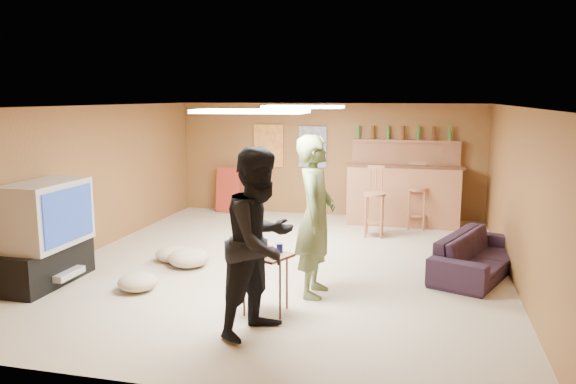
% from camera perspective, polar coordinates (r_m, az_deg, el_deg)
% --- Properties ---
extents(ground, '(7.00, 7.00, 0.00)m').
position_cam_1_polar(ground, '(7.94, -0.35, -7.37)').
color(ground, tan).
rests_on(ground, ground).
extents(ceiling, '(6.00, 7.00, 0.02)m').
position_cam_1_polar(ceiling, '(7.59, -0.36, 8.71)').
color(ceiling, silver).
rests_on(ceiling, ground).
extents(wall_back, '(6.00, 0.02, 2.20)m').
position_cam_1_polar(wall_back, '(11.09, 4.06, 3.30)').
color(wall_back, brown).
rests_on(wall_back, ground).
extents(wall_front, '(6.00, 0.02, 2.20)m').
position_cam_1_polar(wall_front, '(4.46, -11.46, -6.52)').
color(wall_front, brown).
rests_on(wall_front, ground).
extents(wall_left, '(0.02, 7.00, 2.20)m').
position_cam_1_polar(wall_left, '(8.90, -19.43, 1.20)').
color(wall_left, brown).
rests_on(wall_left, ground).
extents(wall_right, '(0.02, 7.00, 2.20)m').
position_cam_1_polar(wall_right, '(7.55, 22.30, -0.41)').
color(wall_right, brown).
rests_on(wall_right, ground).
extents(tv_stand, '(0.55, 1.30, 0.50)m').
position_cam_1_polar(tv_stand, '(7.72, -23.41, -6.76)').
color(tv_stand, black).
rests_on(tv_stand, ground).
extents(dvd_box, '(0.35, 0.50, 0.08)m').
position_cam_1_polar(dvd_box, '(7.62, -22.03, -7.66)').
color(dvd_box, '#B2B2B7').
rests_on(dvd_box, tv_stand).
extents(tv_body, '(0.60, 1.10, 0.80)m').
position_cam_1_polar(tv_body, '(7.53, -23.32, -2.06)').
color(tv_body, '#B2B2B7').
rests_on(tv_body, tv_stand).
extents(tv_screen, '(0.02, 0.95, 0.65)m').
position_cam_1_polar(tv_screen, '(7.35, -21.38, -2.21)').
color(tv_screen, navy).
rests_on(tv_screen, tv_body).
extents(bar_counter, '(2.00, 0.60, 1.10)m').
position_cam_1_polar(bar_counter, '(10.47, 11.63, -0.30)').
color(bar_counter, '#955736').
rests_on(bar_counter, ground).
extents(bar_lip, '(2.10, 0.12, 0.05)m').
position_cam_1_polar(bar_lip, '(10.14, 11.68, 2.53)').
color(bar_lip, '#412315').
rests_on(bar_lip, bar_counter).
extents(bar_shelf, '(2.00, 0.18, 0.05)m').
position_cam_1_polar(bar_shelf, '(10.80, 11.90, 5.08)').
color(bar_shelf, '#955736').
rests_on(bar_shelf, bar_backing).
extents(bar_backing, '(2.00, 0.14, 0.60)m').
position_cam_1_polar(bar_backing, '(10.85, 11.85, 3.51)').
color(bar_backing, '#955736').
rests_on(bar_backing, bar_counter).
extents(poster_left, '(0.60, 0.03, 0.85)m').
position_cam_1_polar(poster_left, '(11.29, -1.99, 4.71)').
color(poster_left, '#BF3F26').
rests_on(poster_left, wall_back).
extents(poster_right, '(0.55, 0.03, 0.80)m').
position_cam_1_polar(poster_right, '(11.08, 2.51, 4.61)').
color(poster_right, '#334C99').
rests_on(poster_right, wall_back).
extents(folding_chair_stack, '(0.50, 0.26, 0.91)m').
position_cam_1_polar(folding_chair_stack, '(11.49, -6.02, 0.22)').
color(folding_chair_stack, '#A72E1E').
rests_on(folding_chair_stack, ground).
extents(ceiling_panel_front, '(1.20, 0.60, 0.04)m').
position_cam_1_polar(ceiling_panel_front, '(6.15, -3.81, 8.18)').
color(ceiling_panel_front, white).
rests_on(ceiling_panel_front, ceiling).
extents(ceiling_panel_back, '(1.20, 0.60, 0.04)m').
position_cam_1_polar(ceiling_panel_back, '(8.76, 1.57, 8.64)').
color(ceiling_panel_back, white).
rests_on(ceiling_panel_back, ceiling).
extents(person_olive, '(0.46, 0.70, 1.90)m').
position_cam_1_polar(person_olive, '(6.55, 2.80, -2.48)').
color(person_olive, '#59673C').
rests_on(person_olive, ground).
extents(person_black, '(1.02, 1.11, 1.86)m').
position_cam_1_polar(person_black, '(5.49, -2.81, -5.08)').
color(person_black, black).
rests_on(person_black, ground).
extents(sofa, '(1.37, 1.98, 0.54)m').
position_cam_1_polar(sofa, '(7.85, 18.78, -6.06)').
color(sofa, black).
rests_on(sofa, ground).
extents(tray_table, '(0.63, 0.57, 0.66)m').
position_cam_1_polar(tray_table, '(6.17, -2.28, -9.24)').
color(tray_table, '#412315').
rests_on(tray_table, ground).
extents(cup_red_near, '(0.09, 0.09, 0.12)m').
position_cam_1_polar(cup_red_near, '(6.11, -3.39, -5.62)').
color(cup_red_near, red).
rests_on(cup_red_near, tray_table).
extents(cup_red_far, '(0.09, 0.09, 0.11)m').
position_cam_1_polar(cup_red_far, '(5.98, -1.92, -5.96)').
color(cup_red_far, red).
rests_on(cup_red_far, tray_table).
extents(cup_blue, '(0.09, 0.09, 0.10)m').
position_cam_1_polar(cup_blue, '(6.11, -0.86, -5.70)').
color(cup_blue, navy).
rests_on(cup_blue, tray_table).
extents(bar_stool_left, '(0.49, 0.49, 1.19)m').
position_cam_1_polar(bar_stool_left, '(9.47, 8.79, -0.98)').
color(bar_stool_left, '#955736').
rests_on(bar_stool_left, ground).
extents(bar_stool_right, '(0.52, 0.52, 1.32)m').
position_cam_1_polar(bar_stool_right, '(10.15, 12.99, -0.03)').
color(bar_stool_right, '#955736').
rests_on(bar_stool_right, ground).
extents(cushion_near_tv, '(0.67, 0.67, 0.26)m').
position_cam_1_polar(cushion_near_tv, '(7.93, -10.04, -6.59)').
color(cushion_near_tv, tan).
rests_on(cushion_near_tv, ground).
extents(cushion_mid, '(0.62, 0.62, 0.22)m').
position_cam_1_polar(cushion_mid, '(8.23, -11.62, -6.17)').
color(cushion_mid, tan).
rests_on(cushion_mid, ground).
extents(cushion_far, '(0.61, 0.61, 0.21)m').
position_cam_1_polar(cushion_far, '(7.13, -15.03, -8.82)').
color(cushion_far, tan).
rests_on(cushion_far, ground).
extents(bottle_row, '(1.76, 0.08, 0.26)m').
position_cam_1_polar(bottle_row, '(10.77, 11.60, 5.90)').
color(bottle_row, '#3F7233').
rests_on(bottle_row, bar_shelf).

